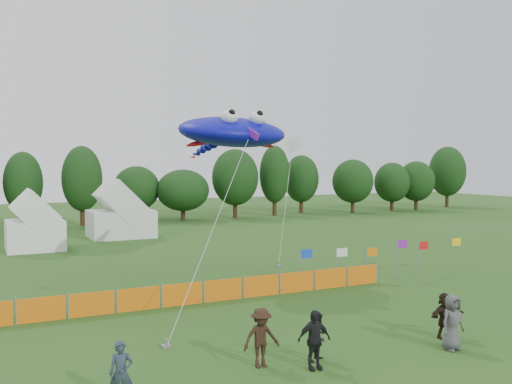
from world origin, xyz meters
name	(u,v)px	position (x,y,z in m)	size (l,w,h in m)	color
ground	(335,354)	(0.00, 0.00, 0.00)	(160.00, 160.00, 0.00)	#234C16
treeline	(106,184)	(1.61, 44.93, 4.18)	(104.57, 8.78, 8.36)	#382314
tent_left	(35,225)	(-6.87, 28.99, 1.81)	(4.05, 4.05, 3.58)	white
tent_right	(121,215)	(0.47, 33.26, 1.93)	(5.40, 4.32, 3.81)	silver
barrier_fence	(203,292)	(-1.46, 8.56, 0.50)	(19.90, 0.06, 1.00)	orange
flag_row	(383,256)	(9.17, 8.84, 1.36)	(10.73, 0.61, 2.17)	gray
spectator_a	(121,373)	(-7.37, -0.80, 0.86)	(0.63, 0.41, 1.72)	#283542
spectator_b	(318,336)	(-0.80, -0.22, 0.79)	(0.77, 0.60, 1.58)	black
spectator_c	(261,338)	(-2.76, 0.04, 0.94)	(1.22, 0.70, 1.89)	black
spectator_d	(314,340)	(-1.37, -0.86, 0.94)	(1.10, 0.46, 1.87)	black
spectator_e	(452,322)	(3.90, -1.39, 0.96)	(0.94, 0.61, 1.92)	#48484C
spectator_f	(445,315)	(4.66, -0.28, 0.84)	(1.55, 0.49, 1.67)	black
stingray_kite	(230,133)	(1.94, 13.14, 8.09)	(10.60, 18.14, 9.26)	#0D0FC3
small_kite_white	(289,173)	(8.74, 18.49, 5.75)	(4.48, 5.04, 8.38)	white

